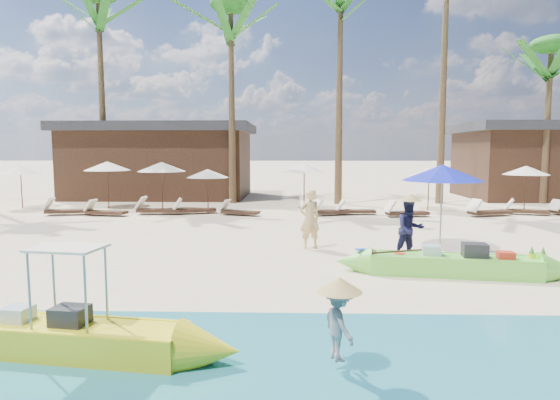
{
  "coord_description": "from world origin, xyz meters",
  "views": [
    {
      "loc": [
        -0.15,
        -10.1,
        2.72
      ],
      "look_at": [
        -0.51,
        2.0,
        1.45
      ],
      "focal_mm": 30.0,
      "sensor_mm": 36.0,
      "label": 1
    }
  ],
  "objects_px": {
    "tourist": "(310,219)",
    "yellow_canoe": "(56,336)",
    "green_canoe": "(453,264)",
    "blue_umbrella": "(442,173)"
  },
  "relations": [
    {
      "from": "tourist",
      "to": "yellow_canoe",
      "type": "bearing_deg",
      "value": 39.8
    },
    {
      "from": "green_canoe",
      "to": "yellow_canoe",
      "type": "bearing_deg",
      "value": -139.57
    },
    {
      "from": "blue_umbrella",
      "to": "green_canoe",
      "type": "bearing_deg",
      "value": -101.71
    },
    {
      "from": "yellow_canoe",
      "to": "blue_umbrella",
      "type": "bearing_deg",
      "value": 51.34
    },
    {
      "from": "tourist",
      "to": "blue_umbrella",
      "type": "xyz_separation_m",
      "value": [
        3.61,
        -0.02,
        1.3
      ]
    },
    {
      "from": "yellow_canoe",
      "to": "blue_umbrella",
      "type": "relative_size",
      "value": 2.41
    },
    {
      "from": "yellow_canoe",
      "to": "tourist",
      "type": "xyz_separation_m",
      "value": [
        3.64,
        6.93,
        0.59
      ]
    },
    {
      "from": "tourist",
      "to": "blue_umbrella",
      "type": "relative_size",
      "value": 0.71
    },
    {
      "from": "tourist",
      "to": "blue_umbrella",
      "type": "distance_m",
      "value": 3.83
    },
    {
      "from": "yellow_canoe",
      "to": "blue_umbrella",
      "type": "distance_m",
      "value": 10.19
    }
  ]
}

